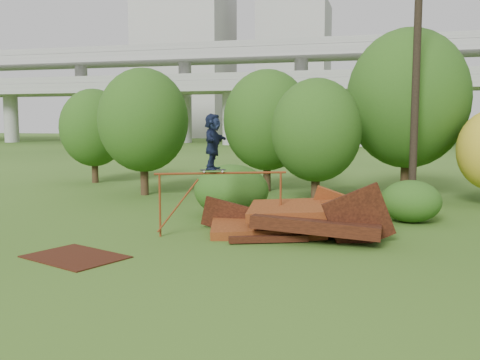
% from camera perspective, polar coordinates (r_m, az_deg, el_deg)
% --- Properties ---
extents(ground, '(240.00, 240.00, 0.00)m').
position_cam_1_polar(ground, '(13.05, 1.09, -8.03)').
color(ground, '#2D5116').
rests_on(ground, ground).
extents(scrap_pile, '(5.74, 3.04, 1.96)m').
position_cam_1_polar(scrap_pile, '(15.20, 6.07, -4.43)').
color(scrap_pile, '#4A210D').
rests_on(scrap_pile, ground).
extents(grind_rail, '(3.46, 1.56, 1.80)m').
position_cam_1_polar(grind_rail, '(15.15, -2.02, -0.77)').
color(grind_rail, maroon).
rests_on(grind_rail, ground).
extents(skateboard, '(0.74, 0.46, 0.07)m').
position_cam_1_polar(skateboard, '(15.07, -2.91, 1.07)').
color(skateboard, black).
rests_on(skateboard, grind_rail).
extents(skater, '(0.55, 1.48, 1.57)m').
position_cam_1_polar(skater, '(15.02, -2.92, 4.12)').
color(skater, '#141C36').
rests_on(skater, skateboard).
extents(flat_plate, '(2.69, 2.32, 0.03)m').
position_cam_1_polar(flat_plate, '(13.43, -17.16, -7.83)').
color(flat_plate, '#35160B').
rests_on(flat_plate, ground).
extents(tree_0, '(3.93, 3.93, 5.55)m').
position_cam_1_polar(tree_0, '(23.79, -10.27, 6.28)').
color(tree_0, black).
rests_on(tree_0, ground).
extents(tree_1, '(4.03, 4.03, 5.61)m').
position_cam_1_polar(tree_1, '(24.69, 2.93, 6.38)').
color(tree_1, black).
rests_on(tree_1, ground).
extents(tree_2, '(3.47, 3.47, 4.89)m').
position_cam_1_polar(tree_2, '(20.85, 8.13, 5.27)').
color(tree_2, black).
rests_on(tree_2, ground).
extents(tree_3, '(5.17, 5.17, 7.18)m').
position_cam_1_polar(tree_3, '(24.17, 17.45, 8.27)').
color(tree_3, black).
rests_on(tree_3, ground).
extents(tree_6, '(3.54, 3.54, 4.94)m').
position_cam_1_polar(tree_6, '(29.21, -15.33, 5.39)').
color(tree_6, black).
rests_on(tree_6, ground).
extents(shrub_left, '(2.57, 2.37, 1.78)m').
position_cam_1_polar(shrub_left, '(18.20, -0.93, -1.11)').
color(shrub_left, '#214512').
rests_on(shrub_left, ground).
extents(shrub_right, '(1.92, 1.76, 1.36)m').
position_cam_1_polar(shrub_right, '(17.98, 17.76, -2.17)').
color(shrub_right, '#214512').
rests_on(shrub_right, ground).
extents(utility_pole, '(1.40, 0.28, 9.77)m').
position_cam_1_polar(utility_pole, '(20.95, 18.27, 10.69)').
color(utility_pole, black).
rests_on(utility_pole, ground).
extents(freeway_overpass, '(160.00, 15.00, 13.70)m').
position_cam_1_polar(freeway_overpass, '(75.58, 13.08, 11.45)').
color(freeway_overpass, gray).
rests_on(freeway_overpass, ground).
extents(building_left, '(18.00, 16.00, 35.00)m').
position_cam_1_polar(building_left, '(115.75, -5.85, 13.28)').
color(building_left, '#9E9E99').
rests_on(building_left, ground).
extents(building_right, '(14.00, 14.00, 28.00)m').
position_cam_1_polar(building_right, '(116.35, 5.83, 11.51)').
color(building_right, '#9E9E99').
rests_on(building_right, ground).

